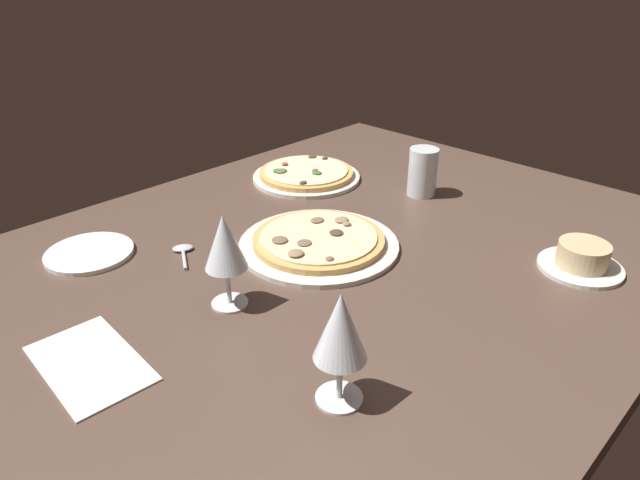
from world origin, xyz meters
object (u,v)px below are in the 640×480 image
pizza_side (306,175)px  spoon (183,251)px  wine_glass_near (225,245)px  side_plate (89,253)px  paper_menu (90,363)px  pizza_main (319,242)px  ramekin_on_saucer (582,259)px  water_glass (422,175)px  wine_glass_far (340,330)px

pizza_side → spoon: bearing=13.5°
wine_glass_near → side_plate: 35.22cm
side_plate → paper_menu: side_plate is taller
pizza_main → spoon: bearing=-40.8°
side_plate → ramekin_on_saucer: bearing=130.9°
wine_glass_near → water_glass: bearing=-175.8°
ramekin_on_saucer → side_plate: ramekin_on_saucer is taller
pizza_main → spoon: (19.84, -17.10, -0.70)cm
ramekin_on_saucer → side_plate: (60.11, -69.44, -1.69)cm
wine_glass_far → wine_glass_near: bearing=-97.6°
pizza_main → ramekin_on_saucer: ramekin_on_saucer is taller
pizza_main → wine_glass_near: wine_glass_near is taller
wine_glass_near → spoon: (-4.62, -20.43, -10.66)cm
ramekin_on_saucer → pizza_side: bearing=-87.1°
pizza_side → wine_glass_far: 79.07cm
paper_menu → spoon: (-27.87, -18.24, 0.31)cm
wine_glass_far → pizza_main: bearing=-132.1°
ramekin_on_saucer → wine_glass_near: wine_glass_near is taller
wine_glass_far → paper_menu: size_ratio=0.82×
paper_menu → wine_glass_far: bearing=126.3°
wine_glass_far → paper_menu: bearing=-57.0°
ramekin_on_saucer → paper_menu: (74.96, -39.13, -1.99)cm
pizza_side → wine_glass_near: (48.25, 30.87, 9.91)cm
wine_glass_far → side_plate: bearing=-85.6°
side_plate → spoon: 17.75cm
side_plate → paper_menu: 33.75cm
ramekin_on_saucer → water_glass: water_glass is taller
pizza_side → paper_menu: 77.04cm
ramekin_on_saucer → wine_glass_far: size_ratio=0.92×
wine_glass_far → side_plate: 61.50cm
side_plate → spoon: size_ratio=1.75×
ramekin_on_saucer → paper_menu: size_ratio=0.75×
pizza_main → wine_glass_far: 43.23cm
pizza_main → paper_menu: size_ratio=1.57×
pizza_main → wine_glass_near: (24.46, 3.33, 9.95)cm
spoon → pizza_main: bearing=139.2°
wine_glass_far → spoon: size_ratio=1.75×
pizza_main → water_glass: (-35.87, -1.05, 3.78)cm
pizza_side → ramekin_on_saucer: size_ratio=1.79×
side_plate → spoon: bearing=137.2°
ramekin_on_saucer → wine_glass_far: wine_glass_far is taller
wine_glass_far → wine_glass_near: wine_glass_far is taller
paper_menu → spoon: bearing=-143.5°
water_glass → paper_menu: 83.75cm
wine_glass_far → paper_menu: (19.52, -30.07, -11.01)cm
pizza_side → ramekin_on_saucer: ramekin_on_saucer is taller
wine_glass_far → spoon: bearing=-99.8°
paper_menu → spoon: 33.31cm
pizza_side → side_plate: bearing=-1.6°
spoon → wine_glass_far: bearing=80.2°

